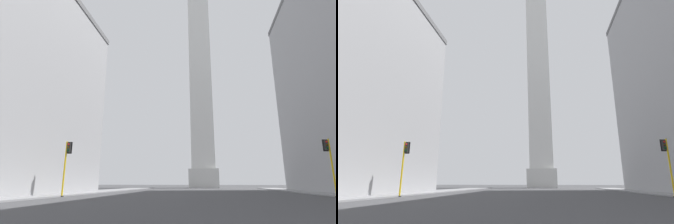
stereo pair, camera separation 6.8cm
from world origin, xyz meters
TOP-DOWN VIEW (x-y plane):
  - sidewalk_left at (-16.96, 28.62)m, footprint 5.00×95.39m
  - obelisk at (0.00, 79.49)m, footprint 8.55×8.55m
  - traffic_light_mid_right at (14.38, 29.95)m, footprint 0.80×0.52m
  - traffic_light_mid_left at (-14.34, 26.54)m, footprint 0.76×0.52m

SIDE VIEW (x-z plane):
  - sidewalk_left at x=-16.96m, z-range 0.00..0.15m
  - traffic_light_mid_left at x=-14.34m, z-range 0.95..6.96m
  - traffic_light_mid_right at x=14.38m, z-range 0.97..7.14m
  - obelisk at x=0.00m, z-range -1.36..76.30m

